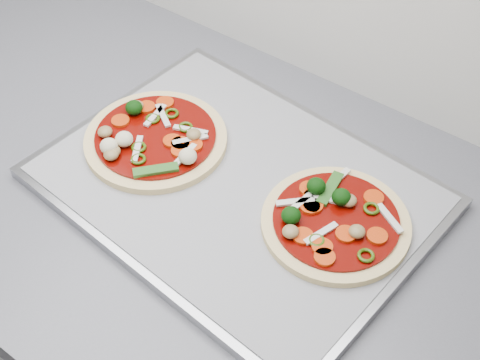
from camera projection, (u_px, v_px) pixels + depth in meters
The scene contains 4 objects.
baking_tray at pixel (236, 188), 0.86m from camera, with size 0.48×0.36×0.02m, color #929397.
parchment at pixel (236, 183), 0.86m from camera, with size 0.46×0.34×0.00m, color #96969B.
pizza_left at pixel (154, 138), 0.90m from camera, with size 0.24×0.24×0.03m.
pizza_right at pixel (334, 220), 0.80m from camera, with size 0.20×0.20×0.03m.
Camera 1 is at (1.00, 0.87, 1.55)m, focal length 50.00 mm.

